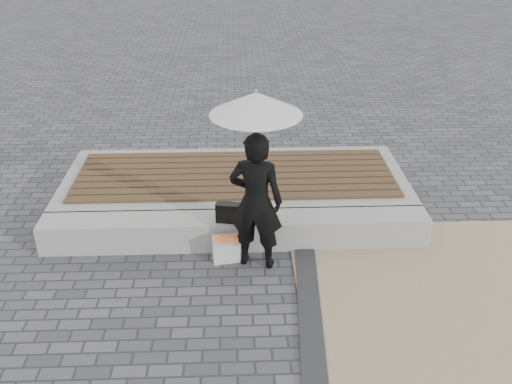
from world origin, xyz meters
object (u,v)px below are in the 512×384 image
at_px(woman, 256,202).
at_px(canvas_tote, 226,249).
at_px(parasol, 256,103).
at_px(handbag, 230,213).
at_px(seating_ledge, 236,230).

height_order(woman, canvas_tote, woman).
xyz_separation_m(parasol, canvas_tote, (-0.36, 0.06, -1.90)).
relative_size(parasol, canvas_tote, 3.71).
bearing_deg(handbag, parasol, -38.47).
relative_size(seating_ledge, handbag, 13.78).
distance_m(woman, handbag, 0.58).
xyz_separation_m(woman, parasol, (0.00, 0.00, 1.20)).
distance_m(seating_ledge, handbag, 0.35).
bearing_deg(seating_ledge, woman, -61.57).
height_order(woman, handbag, woman).
xyz_separation_m(handbag, canvas_tote, (-0.06, -0.29, -0.35)).
relative_size(seating_ledge, parasol, 3.83).
relative_size(parasol, handbag, 3.60).
relative_size(handbag, canvas_tote, 1.03).
bearing_deg(canvas_tote, parasol, -18.67).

